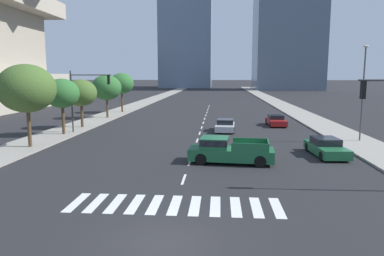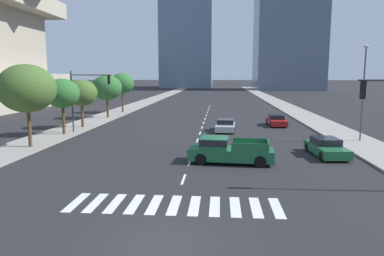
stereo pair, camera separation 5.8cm
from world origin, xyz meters
The scene contains 17 objects.
ground_plane centered at (0.00, 0.00, 0.00)m, with size 800.00×800.00×0.00m, color #232326.
sidewalk_east centered at (13.71, 30.00, 0.07)m, with size 4.00×260.00×0.15m, color gray.
sidewalk_west centered at (-13.71, 30.00, 0.07)m, with size 4.00×260.00×0.15m, color gray.
crosswalk_near centered at (0.00, 3.60, 0.00)m, with size 9.45×2.50×0.01m.
lane_divider_center centered at (0.00, 31.60, 0.00)m, with size 0.14×50.00×0.01m.
pickup_truck centered at (2.46, 11.68, 0.81)m, with size 5.68×2.57×1.67m.
sedan_green_0 centered at (9.61, 14.32, 0.59)m, with size 2.20×4.74×1.27m.
sedan_silver_1 centered at (2.54, 25.10, 0.57)m, with size 2.09×4.36×1.23m.
sedan_red_2 centered at (8.38, 29.67, 0.56)m, with size 1.94×4.30×1.21m.
traffic_signal_far centered at (-11.04, 22.56, 4.23)m, with size 4.31×0.28×5.99m.
street_lamp_east centered at (14.01, 19.85, 4.78)m, with size 0.50×0.24×8.05m.
street_tree_nearest centered at (-12.91, 15.13, 4.70)m, with size 4.40×4.40×6.43m.
street_tree_second centered at (-12.91, 21.30, 4.01)m, with size 3.26×3.26×5.26m.
street_tree_third centered at (-12.91, 26.01, 3.83)m, with size 3.37×3.37×5.13m.
street_tree_fourth centered at (-12.91, 34.86, 4.08)m, with size 3.89×3.89×5.60m.
street_tree_fifth centered at (-12.91, 42.22, 4.45)m, with size 3.66×3.66×5.87m.
office_tower_left_skyline centered at (-13.33, 156.27, 36.54)m, with size 22.64×26.31×74.14m.
Camera 2 is at (1.99, -11.66, 5.75)m, focal length 33.69 mm.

